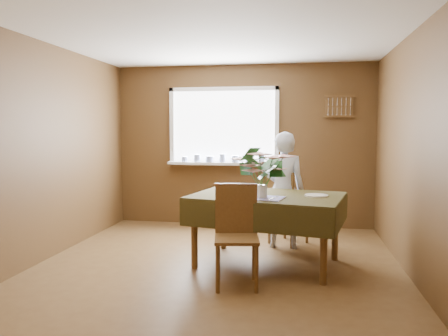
% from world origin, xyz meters
% --- Properties ---
extents(floor, '(4.50, 4.50, 0.00)m').
position_xyz_m(floor, '(0.00, 0.00, 0.00)').
color(floor, '#55391D').
rests_on(floor, ground).
extents(ceiling, '(4.50, 4.50, 0.00)m').
position_xyz_m(ceiling, '(0.00, 0.00, 2.50)').
color(ceiling, white).
rests_on(ceiling, wall_back).
extents(wall_back, '(4.00, 0.00, 4.00)m').
position_xyz_m(wall_back, '(0.00, 2.25, 1.25)').
color(wall_back, brown).
rests_on(wall_back, floor).
extents(wall_front, '(4.00, 0.00, 4.00)m').
position_xyz_m(wall_front, '(0.00, -2.25, 1.25)').
color(wall_front, brown).
rests_on(wall_front, floor).
extents(wall_left, '(0.00, 4.50, 4.50)m').
position_xyz_m(wall_left, '(-2.00, 0.00, 1.25)').
color(wall_left, brown).
rests_on(wall_left, floor).
extents(wall_right, '(0.00, 4.50, 4.50)m').
position_xyz_m(wall_right, '(2.00, 0.00, 1.25)').
color(wall_right, brown).
rests_on(wall_right, floor).
extents(window_assembly, '(1.72, 0.20, 1.22)m').
position_xyz_m(window_assembly, '(-0.30, 2.19, 1.34)').
color(window_assembly, white).
rests_on(window_assembly, wall_back).
extents(spoon_rack, '(0.44, 0.05, 0.33)m').
position_xyz_m(spoon_rack, '(1.45, 2.22, 1.85)').
color(spoon_rack, brown).
rests_on(spoon_rack, wall_back).
extents(dining_table, '(1.80, 1.40, 0.79)m').
position_xyz_m(dining_table, '(0.53, 0.29, 0.69)').
color(dining_table, brown).
rests_on(dining_table, floor).
extents(chair_far, '(0.57, 0.57, 0.96)m').
position_xyz_m(chair_far, '(0.70, 1.16, 0.53)').
color(chair_far, brown).
rests_on(chair_far, floor).
extents(chair_near, '(0.48, 0.48, 0.97)m').
position_xyz_m(chair_near, '(0.28, -0.38, 0.53)').
color(chair_near, brown).
rests_on(chair_near, floor).
extents(seated_woman, '(0.55, 0.37, 1.48)m').
position_xyz_m(seated_woman, '(0.68, 1.01, 0.74)').
color(seated_woman, white).
rests_on(seated_woman, floor).
extents(flower_bouquet, '(0.56, 0.56, 0.48)m').
position_xyz_m(flower_bouquet, '(0.49, 0.05, 1.10)').
color(flower_bouquet, white).
rests_on(flower_bouquet, dining_table).
extents(side_plate, '(0.27, 0.27, 0.01)m').
position_xyz_m(side_plate, '(1.06, 0.28, 0.79)').
color(side_plate, white).
rests_on(side_plate, dining_table).
extents(table_knife, '(0.09, 0.19, 0.00)m').
position_xyz_m(table_knife, '(0.62, 0.03, 0.79)').
color(table_knife, silver).
rests_on(table_knife, dining_table).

